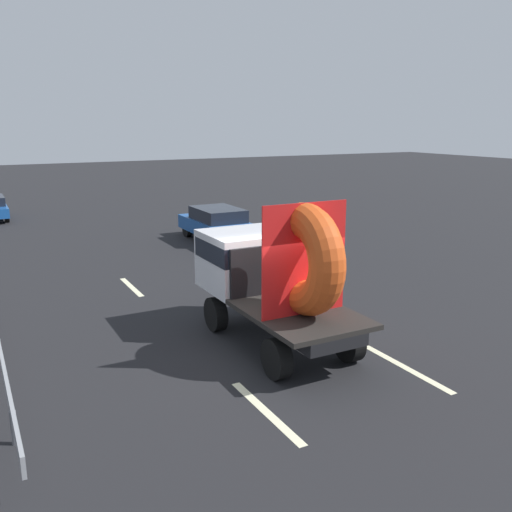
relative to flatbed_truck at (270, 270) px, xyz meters
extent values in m
plane|color=black|center=(-0.18, -0.67, -1.61)|extent=(120.00, 120.00, 0.00)
cylinder|color=black|center=(-0.85, 1.05, -1.21)|extent=(0.28, 0.80, 0.80)
cylinder|color=black|center=(0.85, 1.05, -1.21)|extent=(0.28, 0.80, 0.80)
cylinder|color=black|center=(-0.85, -1.79, -1.21)|extent=(0.28, 0.80, 0.80)
cylinder|color=black|center=(0.85, -1.79, -1.21)|extent=(0.28, 0.80, 0.80)
cube|color=black|center=(0.00, -0.35, -0.80)|extent=(1.30, 4.56, 0.25)
cube|color=silver|center=(0.00, 1.05, 0.00)|extent=(2.00, 1.75, 1.35)
cube|color=black|center=(0.00, 1.00, 0.30)|extent=(2.02, 1.66, 0.44)
cube|color=black|center=(0.00, -1.23, -0.63)|extent=(2.00, 2.81, 0.10)
cube|color=black|center=(0.00, 0.13, -0.03)|extent=(1.80, 0.08, 1.10)
torus|color=#D84C19|center=(0.00, -1.38, 0.54)|extent=(0.70, 2.23, 2.23)
cube|color=red|center=(0.00, -1.38, 0.54)|extent=(1.90, 0.03, 2.23)
cylinder|color=black|center=(2.51, 11.59, -1.28)|extent=(0.22, 0.64, 0.64)
cylinder|color=black|center=(4.07, 11.59, -1.28)|extent=(0.22, 0.64, 0.64)
cylinder|color=black|center=(2.51, 8.89, -1.28)|extent=(0.22, 0.64, 0.64)
cylinder|color=black|center=(4.07, 8.89, -1.28)|extent=(0.22, 0.64, 0.64)
cube|color=#194C99|center=(3.29, 10.24, -1.01)|extent=(1.81, 4.22, 0.55)
cube|color=black|center=(3.29, 10.14, -0.48)|extent=(1.63, 2.36, 0.50)
cylinder|color=slate|center=(-5.47, -1.86, -1.33)|extent=(0.10, 0.10, 0.55)
cube|color=beige|center=(-1.65, -2.80, -1.60)|extent=(0.16, 2.35, 0.01)
cube|color=beige|center=(-1.65, 5.42, -1.60)|extent=(0.16, 2.08, 0.01)
cube|color=beige|center=(1.65, -2.57, -1.60)|extent=(0.16, 2.57, 0.01)
cube|color=beige|center=(1.65, 5.62, -1.60)|extent=(0.16, 2.53, 0.01)
cylinder|color=black|center=(-3.99, 19.02, -1.33)|extent=(0.19, 0.55, 0.55)
cylinder|color=black|center=(-3.99, 21.31, -1.33)|extent=(0.19, 0.55, 0.55)
camera|label=1|loc=(-5.77, -10.20, 3.15)|focal=38.88mm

